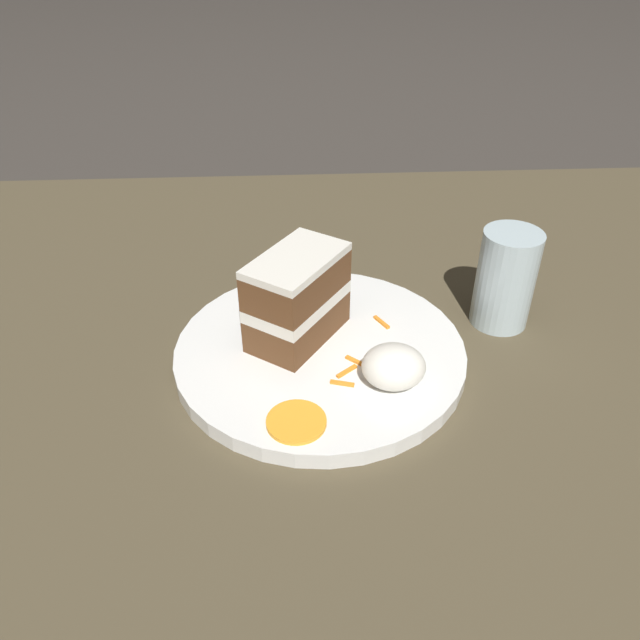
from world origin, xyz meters
name	(u,v)px	position (x,y,z in m)	size (l,w,h in m)	color
ground_plane	(311,381)	(0.00, 0.00, 0.00)	(6.00, 6.00, 0.00)	#38332D
dining_table	(311,367)	(0.00, 0.00, 0.02)	(1.40, 1.01, 0.04)	#4C422D
plate	(320,353)	(-0.01, 0.01, 0.05)	(0.31, 0.31, 0.02)	white
cake_slice	(297,297)	(0.01, -0.01, 0.11)	(0.12, 0.13, 0.10)	brown
cream_dollop	(394,366)	(-0.08, 0.07, 0.08)	(0.06, 0.06, 0.04)	white
orange_garnish	(296,422)	(0.02, 0.12, 0.06)	(0.06, 0.06, 0.00)	orange
carrot_shreds_scatter	(358,358)	(-0.05, 0.03, 0.06)	(0.07, 0.12, 0.00)	orange
drinking_glass	(504,285)	(-0.22, -0.05, 0.09)	(0.07, 0.07, 0.11)	silver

